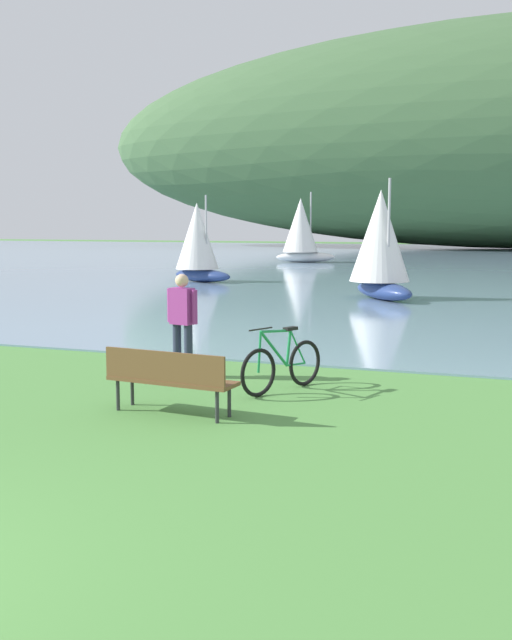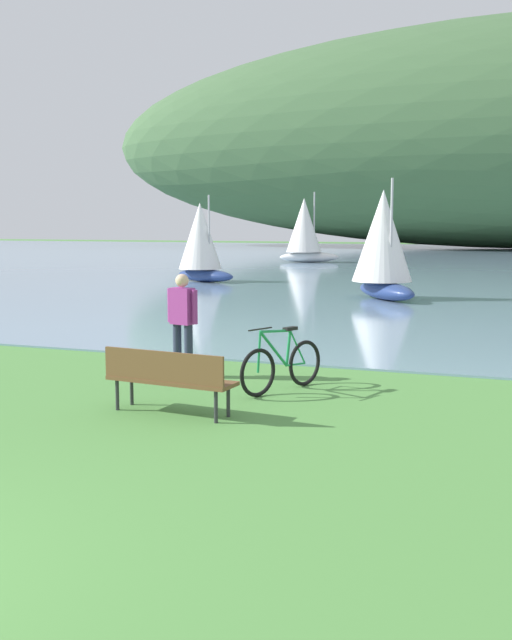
% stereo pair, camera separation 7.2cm
% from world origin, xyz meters
% --- Properties ---
extents(bay_water, '(180.00, 80.00, 0.04)m').
position_xyz_m(bay_water, '(0.00, 49.48, 0.02)').
color(bay_water, '#7A99B2').
rests_on(bay_water, ground).
extents(park_bench_near_camera, '(1.84, 0.65, 0.88)m').
position_xyz_m(park_bench_near_camera, '(0.62, 5.62, 0.52)').
color(park_bench_near_camera, brown).
rests_on(park_bench_near_camera, ground).
extents(bicycle_leaning_near_bench, '(0.78, 1.64, 1.01)m').
position_xyz_m(bicycle_leaning_near_bench, '(1.60, 7.47, 0.40)').
color(bicycle_leaning_near_bench, black).
rests_on(bicycle_leaning_near_bench, ground).
extents(person_at_shoreline, '(0.60, 0.30, 1.71)m').
position_xyz_m(person_at_shoreline, '(-0.28, 7.93, 0.98)').
color(person_at_shoreline, '#282D47').
rests_on(person_at_shoreline, ground).
extents(sailboat_nearest_to_shore, '(3.00, 3.26, 3.95)m').
position_xyz_m(sailboat_nearest_to_shore, '(0.52, 21.51, 1.90)').
color(sailboat_nearest_to_shore, navy).
rests_on(sailboat_nearest_to_shore, bay_water).
extents(sailboat_mid_bay, '(3.98, 3.01, 4.54)m').
position_xyz_m(sailboat_mid_bay, '(-8.63, 43.41, 2.18)').
color(sailboat_mid_bay, white).
rests_on(sailboat_mid_bay, bay_water).
extents(sailboat_toward_hillside, '(3.26, 2.41, 3.70)m').
position_xyz_m(sailboat_toward_hillside, '(-8.25, 26.26, 1.78)').
color(sailboat_toward_hillside, navy).
rests_on(sailboat_toward_hillside, bay_water).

